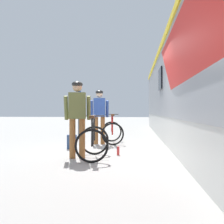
% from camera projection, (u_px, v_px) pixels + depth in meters
% --- Properties ---
extents(ground_plane, '(80.00, 80.00, 0.00)m').
position_uv_depth(ground_plane, '(122.00, 153.00, 6.68)').
color(ground_plane, '#A09E99').
extents(train_car, '(3.24, 21.33, 3.88)m').
position_uv_depth(train_car, '(214.00, 83.00, 8.11)').
color(train_car, gray).
rests_on(train_car, ground).
extents(cyclist_near_in_blue, '(0.64, 0.36, 1.76)m').
position_uv_depth(cyclist_near_in_blue, '(99.00, 112.00, 8.51)').
color(cyclist_near_in_blue, '#935B2D').
rests_on(cyclist_near_in_blue, ground).
extents(cyclist_far_in_olive, '(0.64, 0.36, 1.76)m').
position_uv_depth(cyclist_far_in_olive, '(77.00, 112.00, 5.95)').
color(cyclist_far_in_olive, '#935B2D').
rests_on(cyclist_far_in_olive, ground).
extents(bicycle_near_red, '(0.84, 1.15, 0.99)m').
position_uv_depth(bicycle_near_red, '(112.00, 131.00, 8.69)').
color(bicycle_near_red, black).
rests_on(bicycle_near_red, ground).
extents(bicycle_far_black, '(0.82, 1.14, 0.99)m').
position_uv_depth(bicycle_far_black, '(93.00, 141.00, 5.89)').
color(bicycle_far_black, black).
rests_on(bicycle_far_black, ground).
extents(backpack_on_platform, '(0.31, 0.24, 0.40)m').
position_uv_depth(backpack_on_platform, '(72.00, 142.00, 7.41)').
color(backpack_on_platform, navy).
rests_on(backpack_on_platform, ground).
extents(water_bottle_near_the_bikes, '(0.07, 0.07, 0.21)m').
position_uv_depth(water_bottle_near_the_bikes, '(118.00, 151.00, 6.35)').
color(water_bottle_near_the_bikes, red).
rests_on(water_bottle_near_the_bikes, ground).
extents(platform_sign_post, '(0.08, 0.70, 2.40)m').
position_uv_depth(platform_sign_post, '(79.00, 99.00, 11.58)').
color(platform_sign_post, '#595B60').
rests_on(platform_sign_post, ground).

